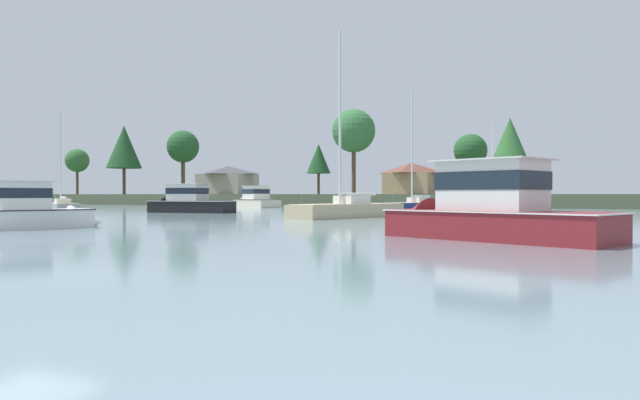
{
  "coord_description": "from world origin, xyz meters",
  "views": [
    {
      "loc": [
        10.63,
        -9.0,
        1.73
      ],
      "look_at": [
        -4.96,
        27.37,
        1.35
      ],
      "focal_mm": 33.42,
      "sensor_mm": 36.0,
      "label": 1
    }
  ],
  "objects_px": {
    "cruiser_cream": "(254,202)",
    "sailboat_navy": "(416,207)",
    "cruiser_maroon": "(476,219)",
    "cruiser_white": "(36,217)",
    "sailboat_grey": "(62,208)",
    "cruiser_black": "(183,206)",
    "sailboat_sand": "(347,214)"
  },
  "relations": [
    {
      "from": "cruiser_maroon",
      "to": "cruiser_white",
      "type": "xyz_separation_m",
      "value": [
        -21.36,
        -1.88,
        -0.19
      ]
    },
    {
      "from": "cruiser_black",
      "to": "cruiser_white",
      "type": "relative_size",
      "value": 1.27
    },
    {
      "from": "cruiser_black",
      "to": "cruiser_maroon",
      "type": "xyz_separation_m",
      "value": [
        30.6,
        -23.06,
        0.09
      ]
    },
    {
      "from": "cruiser_cream",
      "to": "sailboat_navy",
      "type": "distance_m",
      "value": 23.06
    },
    {
      "from": "cruiser_cream",
      "to": "sailboat_navy",
      "type": "bearing_deg",
      "value": -8.41
    },
    {
      "from": "cruiser_white",
      "to": "sailboat_grey",
      "type": "distance_m",
      "value": 39.39
    },
    {
      "from": "cruiser_white",
      "to": "sailboat_sand",
      "type": "bearing_deg",
      "value": 64.17
    },
    {
      "from": "sailboat_navy",
      "to": "cruiser_maroon",
      "type": "relative_size",
      "value": 1.35
    },
    {
      "from": "sailboat_navy",
      "to": "sailboat_grey",
      "type": "height_order",
      "value": "sailboat_navy"
    },
    {
      "from": "cruiser_cream",
      "to": "cruiser_maroon",
      "type": "height_order",
      "value": "cruiser_maroon"
    },
    {
      "from": "sailboat_navy",
      "to": "cruiser_maroon",
      "type": "xyz_separation_m",
      "value": [
        12.91,
        -42.1,
        0.48
      ]
    },
    {
      "from": "cruiser_black",
      "to": "cruiser_white",
      "type": "distance_m",
      "value": 26.59
    },
    {
      "from": "sailboat_navy",
      "to": "sailboat_grey",
      "type": "distance_m",
      "value": 39.68
    },
    {
      "from": "cruiser_black",
      "to": "sailboat_grey",
      "type": "xyz_separation_m",
      "value": [
        -18.58,
        2.95,
        -0.43
      ]
    },
    {
      "from": "sailboat_navy",
      "to": "cruiser_white",
      "type": "distance_m",
      "value": 44.78
    },
    {
      "from": "sailboat_navy",
      "to": "sailboat_grey",
      "type": "bearing_deg",
      "value": -156.07
    },
    {
      "from": "sailboat_sand",
      "to": "cruiser_black",
      "type": "bearing_deg",
      "value": 163.7
    },
    {
      "from": "sailboat_sand",
      "to": "cruiser_maroon",
      "type": "distance_m",
      "value": 21.27
    },
    {
      "from": "cruiser_cream",
      "to": "cruiser_white",
      "type": "bearing_deg",
      "value": -73.13
    },
    {
      "from": "sailboat_sand",
      "to": "cruiser_white",
      "type": "relative_size",
      "value": 1.94
    },
    {
      "from": "cruiser_cream",
      "to": "sailboat_grey",
      "type": "xyz_separation_m",
      "value": [
        -13.46,
        -19.47,
        -0.46
      ]
    },
    {
      "from": "cruiser_cream",
      "to": "cruiser_black",
      "type": "height_order",
      "value": "cruiser_black"
    },
    {
      "from": "sailboat_navy",
      "to": "sailboat_sand",
      "type": "bearing_deg",
      "value": -87.71
    },
    {
      "from": "cruiser_cream",
      "to": "cruiser_white",
      "type": "xyz_separation_m",
      "value": [
        14.36,
        -47.35,
        -0.12
      ]
    },
    {
      "from": "cruiser_cream",
      "to": "cruiser_maroon",
      "type": "relative_size",
      "value": 0.89
    },
    {
      "from": "cruiser_black",
      "to": "cruiser_white",
      "type": "bearing_deg",
      "value": -69.66
    },
    {
      "from": "cruiser_cream",
      "to": "sailboat_navy",
      "type": "relative_size",
      "value": 0.66
    },
    {
      "from": "cruiser_black",
      "to": "sailboat_grey",
      "type": "height_order",
      "value": "sailboat_grey"
    },
    {
      "from": "cruiser_cream",
      "to": "sailboat_sand",
      "type": "distance_m",
      "value": 36.65
    },
    {
      "from": "cruiser_black",
      "to": "sailboat_sand",
      "type": "bearing_deg",
      "value": -16.3
    },
    {
      "from": "sailboat_sand",
      "to": "cruiser_maroon",
      "type": "height_order",
      "value": "sailboat_sand"
    },
    {
      "from": "sailboat_grey",
      "to": "cruiser_white",
      "type": "bearing_deg",
      "value": -45.07
    }
  ]
}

